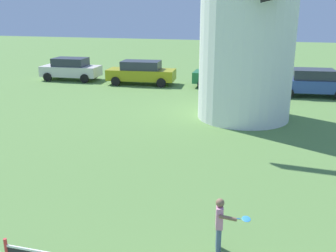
{
  "coord_description": "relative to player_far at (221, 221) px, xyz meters",
  "views": [
    {
      "loc": [
        2.05,
        -2.52,
        4.87
      ],
      "look_at": [
        0.2,
        4.24,
        2.72
      ],
      "focal_mm": 40.97,
      "sensor_mm": 36.0,
      "label": 1
    }
  ],
  "objects": [
    {
      "name": "player_far",
      "position": [
        0.0,
        0.0,
        0.0
      ],
      "size": [
        0.74,
        0.4,
        1.19
      ],
      "color": "slate",
      "rests_on": "ground_plane"
    },
    {
      "name": "parked_car_cream",
      "position": [
        -12.98,
        17.29,
        0.13
      ],
      "size": [
        4.16,
        2.08,
        1.56
      ],
      "color": "silver",
      "rests_on": "ground_plane"
    },
    {
      "name": "parked_car_mustard",
      "position": [
        -7.65,
        17.08,
        0.14
      ],
      "size": [
        4.61,
        2.19,
        1.56
      ],
      "color": "#999919",
      "rests_on": "ground_plane"
    },
    {
      "name": "parked_car_green",
      "position": [
        -2.01,
        17.43,
        0.14
      ],
      "size": [
        4.2,
        1.94,
        1.56
      ],
      "color": "#1E6638",
      "rests_on": "ground_plane"
    },
    {
      "name": "parked_car_blue",
      "position": [
        3.06,
        16.24,
        0.14
      ],
      "size": [
        4.25,
        2.19,
        1.56
      ],
      "color": "#334C99",
      "rests_on": "ground_plane"
    }
  ]
}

